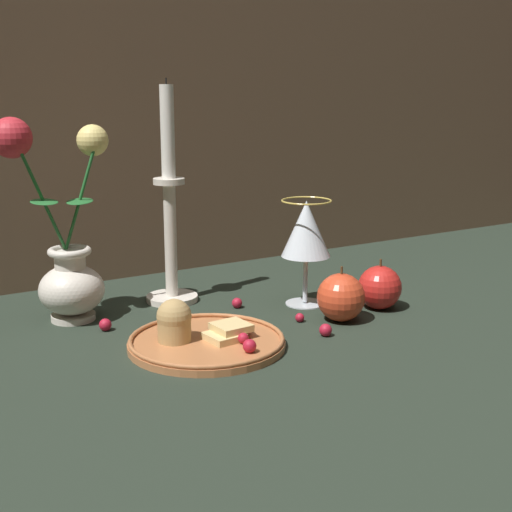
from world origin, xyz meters
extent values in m
plane|color=#232D23|center=(0.00, 0.00, 0.00)|extent=(2.40, 2.40, 0.00)
cylinder|color=silver|center=(-0.20, 0.14, 0.01)|extent=(0.07, 0.07, 0.01)
ellipsoid|color=silver|center=(-0.20, 0.14, 0.05)|extent=(0.10, 0.10, 0.08)
cylinder|color=silver|center=(-0.20, 0.14, 0.09)|extent=(0.05, 0.05, 0.03)
torus|color=silver|center=(-0.20, 0.14, 0.11)|extent=(0.07, 0.07, 0.01)
cylinder|color=#23662D|center=(-0.23, 0.15, 0.20)|extent=(0.07, 0.02, 0.18)
ellipsoid|color=#23662D|center=(-0.23, 0.15, 0.19)|extent=(0.04, 0.07, 0.00)
sphere|color=red|center=(-0.27, 0.16, 0.29)|extent=(0.06, 0.06, 0.06)
cylinder|color=#23662D|center=(-0.17, 0.15, 0.19)|extent=(0.06, 0.02, 0.17)
ellipsoid|color=#23662D|center=(-0.18, 0.15, 0.19)|extent=(0.07, 0.08, 0.00)
sphere|color=#EFD67A|center=(-0.15, 0.16, 0.28)|extent=(0.05, 0.05, 0.05)
cylinder|color=#B77042|center=(-0.08, -0.08, 0.01)|extent=(0.22, 0.22, 0.01)
torus|color=#B77042|center=(-0.08, -0.08, 0.01)|extent=(0.22, 0.22, 0.01)
cylinder|color=tan|center=(-0.11, -0.06, 0.03)|extent=(0.05, 0.05, 0.04)
sphere|color=tan|center=(-0.11, -0.06, 0.05)|extent=(0.05, 0.05, 0.05)
cube|color=#DBBC7A|center=(-0.05, -0.09, 0.01)|extent=(0.05, 0.05, 0.01)
cube|color=#DBBC7A|center=(-0.04, -0.09, 0.03)|extent=(0.05, 0.05, 0.01)
sphere|color=#AD192D|center=(-0.05, -0.15, 0.02)|extent=(0.02, 0.02, 0.02)
sphere|color=#AD192D|center=(-0.04, -0.12, 0.02)|extent=(0.02, 0.02, 0.02)
sphere|color=#AD192D|center=(-0.02, -0.09, 0.02)|extent=(0.02, 0.02, 0.02)
cylinder|color=silver|center=(0.16, 0.02, 0.00)|extent=(0.07, 0.07, 0.00)
cylinder|color=silver|center=(0.16, 0.02, 0.04)|extent=(0.01, 0.01, 0.08)
cone|color=silver|center=(0.16, 0.02, 0.13)|extent=(0.08, 0.08, 0.09)
cone|color=#E5CC66|center=(0.16, 0.02, 0.12)|extent=(0.07, 0.07, 0.07)
torus|color=gold|center=(0.16, 0.02, 0.18)|extent=(0.08, 0.08, 0.00)
cylinder|color=silver|center=(-0.02, 0.15, 0.01)|extent=(0.09, 0.09, 0.01)
cylinder|color=silver|center=(-0.02, 0.15, 0.11)|extent=(0.02, 0.02, 0.19)
cylinder|color=silver|center=(-0.02, 0.15, 0.21)|extent=(0.05, 0.05, 0.01)
cylinder|color=white|center=(-0.02, 0.15, 0.29)|extent=(0.02, 0.02, 0.15)
cylinder|color=black|center=(-0.02, 0.15, 0.37)|extent=(0.00, 0.00, 0.01)
sphere|color=#D14223|center=(0.16, -0.08, 0.04)|extent=(0.08, 0.08, 0.08)
cylinder|color=#4C3319|center=(0.16, -0.08, 0.08)|extent=(0.00, 0.00, 0.01)
sphere|color=red|center=(0.25, -0.07, 0.04)|extent=(0.07, 0.07, 0.07)
cylinder|color=#4C3319|center=(0.25, -0.07, 0.08)|extent=(0.00, 0.00, 0.01)
sphere|color=#AD192D|center=(0.25, 0.00, 0.01)|extent=(0.02, 0.02, 0.02)
sphere|color=#AD192D|center=(-0.17, 0.06, 0.01)|extent=(0.02, 0.02, 0.02)
sphere|color=#AD192D|center=(0.05, 0.06, 0.01)|extent=(0.02, 0.02, 0.02)
sphere|color=#AD192D|center=(0.10, -0.13, 0.01)|extent=(0.02, 0.02, 0.02)
sphere|color=#AD192D|center=(0.10, -0.06, 0.01)|extent=(0.01, 0.01, 0.01)
camera|label=1|loc=(-0.51, -0.93, 0.36)|focal=50.00mm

